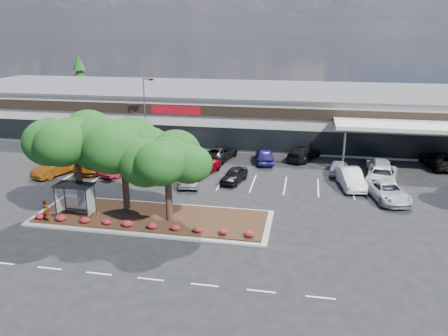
# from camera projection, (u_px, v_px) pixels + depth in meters

# --- Properties ---
(ground) EXTENTS (160.00, 160.00, 0.00)m
(ground) POSITION_uv_depth(u_px,v_px,m) (160.00, 246.00, 29.02)
(ground) COLOR black
(ground) RESTS_ON ground
(retail_store) EXTENTS (80.40, 25.20, 6.25)m
(retail_store) POSITION_uv_depth(u_px,v_px,m) (240.00, 111.00, 59.80)
(retail_store) COLOR beige
(retail_store) RESTS_ON ground
(landscape_island) EXTENTS (18.00, 6.00, 0.26)m
(landscape_island) POSITION_uv_depth(u_px,v_px,m) (152.00, 218.00, 33.09)
(landscape_island) COLOR gray
(landscape_island) RESTS_ON ground
(lane_markings) EXTENTS (33.12, 20.06, 0.01)m
(lane_markings) POSITION_uv_depth(u_px,v_px,m) (197.00, 191.00, 38.80)
(lane_markings) COLOR silver
(lane_markings) RESTS_ON ground
(shrub_row) EXTENTS (17.00, 0.80, 0.50)m
(shrub_row) POSITION_uv_depth(u_px,v_px,m) (142.00, 224.00, 31.00)
(shrub_row) COLOR maroon
(shrub_row) RESTS_ON landscape_island
(bus_shelter) EXTENTS (2.75, 1.55, 2.59)m
(bus_shelter) POSITION_uv_depth(u_px,v_px,m) (75.00, 191.00, 32.44)
(bus_shelter) COLOR black
(bus_shelter) RESTS_ON landscape_island
(island_tree_west) EXTENTS (7.20, 7.20, 7.89)m
(island_tree_west) POSITION_uv_depth(u_px,v_px,m) (77.00, 160.00, 33.41)
(island_tree_west) COLOR #173E0F
(island_tree_west) RESTS_ON landscape_island
(island_tree_mid) EXTENTS (6.60, 6.60, 7.32)m
(island_tree_mid) POSITION_uv_depth(u_px,v_px,m) (124.00, 163.00, 33.52)
(island_tree_mid) COLOR #173E0F
(island_tree_mid) RESTS_ON landscape_island
(island_tree_east) EXTENTS (5.80, 5.80, 6.50)m
(island_tree_east) POSITION_uv_depth(u_px,v_px,m) (168.00, 178.00, 31.51)
(island_tree_east) COLOR #173E0F
(island_tree_east) RESTS_ON landscape_island
(conifer_north_west) EXTENTS (4.40, 4.40, 10.00)m
(conifer_north_west) POSITION_uv_depth(u_px,v_px,m) (81.00, 82.00, 75.99)
(conifer_north_west) COLOR #173E0F
(conifer_north_west) RESTS_ON ground
(person_waiting) EXTENTS (0.68, 0.55, 1.61)m
(person_waiting) POSITION_uv_depth(u_px,v_px,m) (46.00, 211.00, 31.96)
(person_waiting) COLOR #594C47
(person_waiting) RESTS_ON landscape_island
(light_pole) EXTENTS (1.43, 0.50, 8.67)m
(light_pole) POSITION_uv_depth(u_px,v_px,m) (146.00, 120.00, 50.03)
(light_pole) COLOR gray
(light_pole) RESTS_ON ground
(car_0) EXTENTS (3.27, 5.24, 1.63)m
(car_0) POSITION_uv_depth(u_px,v_px,m) (56.00, 167.00, 43.07)
(car_0) COLOR #783B0C
(car_0) RESTS_ON ground
(car_1) EXTENTS (3.03, 5.93, 1.60)m
(car_1) POSITION_uv_depth(u_px,v_px,m) (94.00, 163.00, 44.45)
(car_1) COLOR #6F3106
(car_1) RESTS_ON ground
(car_2) EXTENTS (3.73, 5.33, 1.67)m
(car_2) POSITION_uv_depth(u_px,v_px,m) (123.00, 165.00, 43.46)
(car_2) COLOR maroon
(car_2) RESTS_ON ground
(car_3) EXTENTS (2.67, 5.37, 1.69)m
(car_3) POSITION_uv_depth(u_px,v_px,m) (191.00, 174.00, 40.71)
(car_3) COLOR slate
(car_3) RESTS_ON ground
(car_4) EXTENTS (4.06, 5.74, 1.45)m
(car_4) POSITION_uv_depth(u_px,v_px,m) (199.00, 167.00, 43.29)
(car_4) COLOR maroon
(car_4) RESTS_ON ground
(car_5) EXTENTS (2.46, 4.27, 1.37)m
(car_5) POSITION_uv_depth(u_px,v_px,m) (234.00, 175.00, 40.99)
(car_5) COLOR black
(car_5) RESTS_ON ground
(car_6) EXTENTS (2.61, 5.34, 1.69)m
(car_6) POSITION_uv_depth(u_px,v_px,m) (351.00, 178.00, 39.62)
(car_6) COLOR white
(car_6) RESTS_ON ground
(car_7) EXTENTS (3.70, 6.11, 1.58)m
(car_7) POSITION_uv_depth(u_px,v_px,m) (382.00, 176.00, 40.52)
(car_7) COLOR silver
(car_7) RESTS_ON ground
(car_8) EXTENTS (3.68, 5.86, 1.51)m
(car_8) POSITION_uv_depth(u_px,v_px,m) (388.00, 191.00, 36.66)
(car_8) COLOR silver
(car_8) RESTS_ON ground
(car_9) EXTENTS (4.22, 6.47, 1.66)m
(car_9) POSITION_uv_depth(u_px,v_px,m) (136.00, 144.00, 51.70)
(car_9) COLOR black
(car_9) RESTS_ON ground
(car_10) EXTENTS (1.98, 4.82, 1.64)m
(car_10) POSITION_uv_depth(u_px,v_px,m) (180.00, 150.00, 49.00)
(car_10) COLOR white
(car_10) RESTS_ON ground
(car_11) EXTENTS (3.60, 5.49, 1.40)m
(car_11) POSITION_uv_depth(u_px,v_px,m) (151.00, 157.00, 46.68)
(car_11) COLOR brown
(car_11) RESTS_ON ground
(car_12) EXTENTS (3.68, 5.80, 1.49)m
(car_12) POSITION_uv_depth(u_px,v_px,m) (220.00, 153.00, 48.23)
(car_12) COLOR black
(car_12) RESTS_ON ground
(car_13) EXTENTS (2.61, 4.93, 1.60)m
(car_13) POSITION_uv_depth(u_px,v_px,m) (265.00, 155.00, 47.05)
(car_13) COLOR navy
(car_13) RESTS_ON ground
(car_14) EXTENTS (4.20, 5.78, 1.56)m
(car_14) POSITION_uv_depth(u_px,v_px,m) (304.00, 153.00, 48.07)
(car_14) COLOR black
(car_14) RESTS_ON ground
(car_15) EXTENTS (2.11, 4.27, 1.40)m
(car_15) POSITION_uv_depth(u_px,v_px,m) (338.00, 167.00, 43.45)
(car_15) COLOR #A8ABB4
(car_15) RESTS_ON ground
(car_16) EXTENTS (2.26, 5.48, 1.59)m
(car_16) POSITION_uv_depth(u_px,v_px,m) (380.00, 166.00, 43.39)
(car_16) COLOR silver
(car_16) RESTS_ON ground
(car_17) EXTENTS (3.49, 6.13, 1.61)m
(car_17) POSITION_uv_depth(u_px,v_px,m) (439.00, 160.00, 45.51)
(car_17) COLOR black
(car_17) RESTS_ON ground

